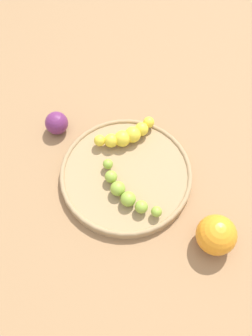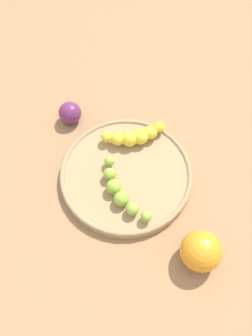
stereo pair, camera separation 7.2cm
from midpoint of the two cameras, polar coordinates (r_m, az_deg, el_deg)
The scene contains 6 objects.
ground_plane at distance 0.75m, azimuth 2.73°, elevation -1.68°, with size 2.40×2.40×0.00m, color #936D47.
fruit_bowl at distance 0.74m, azimuth 2.77°, elevation -1.23°, with size 0.28×0.28×0.02m.
banana_yellow at distance 0.76m, azimuth 4.06°, elevation 4.99°, with size 0.10×0.12×0.04m.
banana_green at distance 0.70m, azimuth 1.97°, elevation -4.05°, with size 0.15×0.08×0.03m.
plum_purple at distance 0.82m, azimuth -6.58°, elevation 8.65°, with size 0.05×0.05×0.05m, color #662659.
orange_fruit at distance 0.67m, azimuth 15.11°, elevation -13.16°, with size 0.08×0.08×0.08m, color orange.
Camera 2 is at (-0.22, 0.28, 0.66)m, focal length 37.64 mm.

